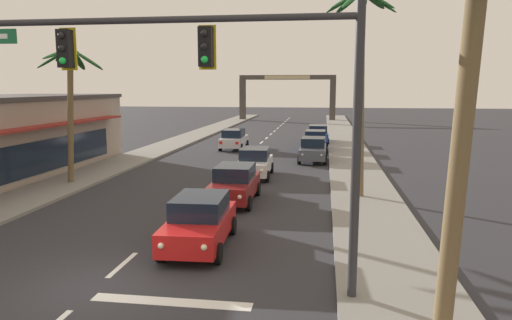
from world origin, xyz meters
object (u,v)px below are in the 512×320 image
object	(u,v)px
sedan_third_in_queue	(235,183)
town_gateway_arch	(287,91)
sedan_parked_nearest_kerb	(313,149)
palm_right_second	(362,39)
sedan_parked_mid_kerb	(318,134)
sedan_parked_far_kerb	(315,141)
traffic_signal_mast	(215,79)
sedan_lead_at_stop_bar	(200,221)
sedan_oncoming_far	(234,139)
sedan_fifth_in_queue	(255,162)
palm_left_second	(71,81)
palm_right_nearest	(471,58)

from	to	relation	value
sedan_third_in_queue	town_gateway_arch	distance (m)	53.68
sedan_parked_nearest_kerb	palm_right_second	xyz separation A→B (m)	(2.29, -10.98, 6.45)
sedan_parked_mid_kerb	sedan_parked_far_kerb	bearing A→B (deg)	-91.47
traffic_signal_mast	sedan_lead_at_stop_bar	bearing A→B (deg)	112.12
sedan_oncoming_far	sedan_parked_mid_kerb	size ratio (longest dim) A/B	0.99
sedan_fifth_in_queue	sedan_parked_far_kerb	xyz separation A→B (m)	(3.26, 11.79, 0.00)
sedan_parked_nearest_kerb	palm_left_second	bearing A→B (deg)	-141.45
sedan_parked_far_kerb	palm_left_second	xyz separation A→B (m)	(-12.40, -15.37, 4.65)
palm_right_second	town_gateway_arch	world-z (taller)	palm_right_second
sedan_parked_mid_kerb	town_gateway_arch	bearing A→B (deg)	99.88
sedan_fifth_in_queue	palm_right_second	distance (m)	9.70
sedan_third_in_queue	sedan_parked_nearest_kerb	bearing A→B (deg)	75.37
sedan_third_in_queue	sedan_parked_mid_kerb	bearing A→B (deg)	81.65
sedan_oncoming_far	sedan_third_in_queue	bearing A→B (deg)	-79.02
palm_left_second	sedan_third_in_queue	bearing A→B (deg)	-15.69
sedan_parked_far_kerb	sedan_fifth_in_queue	bearing A→B (deg)	-105.47
sedan_oncoming_far	palm_right_nearest	bearing A→B (deg)	-71.15
traffic_signal_mast	sedan_third_in_queue	bearing A→B (deg)	98.23
sedan_fifth_in_queue	town_gateway_arch	xyz separation A→B (m)	(-1.86, 47.39, 3.68)
sedan_parked_nearest_kerb	sedan_parked_mid_kerb	bearing A→B (deg)	89.04
sedan_parked_mid_kerb	sedan_parked_far_kerb	size ratio (longest dim) A/B	1.01
sedan_parked_mid_kerb	sedan_parked_nearest_kerb	bearing A→B (deg)	-90.96
sedan_fifth_in_queue	sedan_parked_mid_kerb	bearing A→B (deg)	78.80
sedan_third_in_queue	sedan_parked_nearest_kerb	xyz separation A→B (m)	(3.24, 12.40, 0.00)
sedan_parked_nearest_kerb	sedan_parked_far_kerb	xyz separation A→B (m)	(0.04, 5.52, 0.00)
sedan_lead_at_stop_bar	palm_left_second	xyz separation A→B (m)	(-9.12, 8.70, 4.65)
palm_left_second	palm_right_second	bearing A→B (deg)	-4.43
sedan_fifth_in_queue	palm_left_second	distance (m)	10.85
sedan_third_in_queue	sedan_fifth_in_queue	world-z (taller)	same
palm_left_second	traffic_signal_mast	bearing A→B (deg)	-48.97
sedan_lead_at_stop_bar	sedan_parked_nearest_kerb	world-z (taller)	same
sedan_lead_at_stop_bar	sedan_parked_mid_kerb	size ratio (longest dim) A/B	1.00
traffic_signal_mast	sedan_third_in_queue	size ratio (longest dim) A/B	2.42
sedan_oncoming_far	palm_right_second	xyz separation A→B (m)	(9.03, -16.63, 6.45)
sedan_oncoming_far	sedan_lead_at_stop_bar	bearing A→B (deg)	-81.74
sedan_parked_mid_kerb	palm_right_nearest	xyz separation A→B (m)	(3.13, -34.71, 4.85)
palm_right_second	sedan_parked_nearest_kerb	bearing A→B (deg)	101.79
sedan_parked_nearest_kerb	sedan_fifth_in_queue	bearing A→B (deg)	-117.17
traffic_signal_mast	sedan_parked_nearest_kerb	xyz separation A→B (m)	(1.86, 21.90, -4.51)
traffic_signal_mast	sedan_third_in_queue	distance (m)	10.60
sedan_lead_at_stop_bar	town_gateway_arch	xyz separation A→B (m)	(-1.85, 59.65, 3.68)
sedan_parked_far_kerb	sedan_parked_nearest_kerb	bearing A→B (deg)	-90.47
palm_left_second	sedan_fifth_in_queue	bearing A→B (deg)	21.36
palm_left_second	palm_right_nearest	world-z (taller)	palm_right_nearest
sedan_parked_nearest_kerb	palm_right_second	world-z (taller)	palm_right_second
traffic_signal_mast	sedan_lead_at_stop_bar	world-z (taller)	traffic_signal_mast
sedan_lead_at_stop_bar	sedan_third_in_queue	world-z (taller)	same
sedan_fifth_in_queue	palm_right_nearest	size ratio (longest dim) A/B	0.54
sedan_parked_mid_kerb	palm_left_second	size ratio (longest dim) A/B	0.61
sedan_fifth_in_queue	sedan_parked_nearest_kerb	size ratio (longest dim) A/B	1.00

